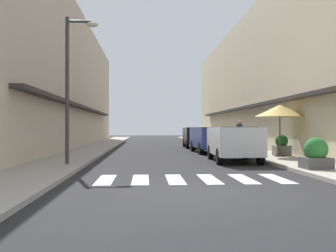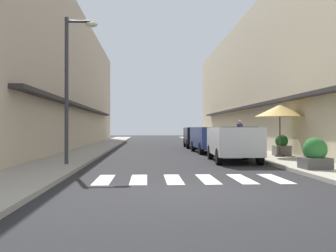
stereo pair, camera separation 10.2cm
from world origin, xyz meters
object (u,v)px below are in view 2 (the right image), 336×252
cafe_umbrella (280,111)px  planter_midblock (282,146)px  parked_car_near (233,140)px  parked_car_mid (211,137)px  street_lamp (72,74)px  planter_corner (315,154)px  parked_car_far (197,135)px  pedestrian_walking_near (240,135)px

cafe_umbrella → planter_midblock: bearing=64.1°
parked_car_near → parked_car_mid: same height
planter_midblock → cafe_umbrella: bearing=-115.9°
street_lamp → cafe_umbrella: 9.46m
street_lamp → cafe_umbrella: street_lamp is taller
parked_car_mid → street_lamp: size_ratio=0.85×
parked_car_mid → planter_corner: (1.74, -10.08, -0.34)m
parked_car_near → planter_corner: 4.49m
parked_car_near → planter_corner: size_ratio=4.30×
parked_car_near → street_lamp: 7.08m
parked_car_far → parked_car_near: bearing=-90.0°
parked_car_mid → street_lamp: bearing=-128.7°
parked_car_far → pedestrian_walking_near: 6.50m
parked_car_mid → parked_car_far: same height
street_lamp → planter_midblock: street_lamp is taller
planter_midblock → pedestrian_walking_near: (-1.09, 3.80, 0.49)m
planter_corner → planter_midblock: 6.10m
parked_car_mid → pedestrian_walking_near: size_ratio=2.57×
planter_midblock → parked_car_near: bearing=-145.1°
parked_car_near → planter_midblock: (2.71, 1.89, -0.36)m
parked_car_near → planter_corner: parked_car_near is taller
street_lamp → cafe_umbrella: (8.78, 3.31, -1.17)m
cafe_umbrella → planter_corner: size_ratio=2.36×
parked_car_mid → parked_car_near: bearing=-90.0°
parked_car_far → cafe_umbrella: cafe_umbrella is taller
parked_car_far → street_lamp: 15.53m
parked_car_mid → pedestrian_walking_near: bearing=-9.1°
parked_car_near → pedestrian_walking_near: bearing=74.1°
cafe_umbrella → pedestrian_walking_near: size_ratio=1.35×
planter_corner → pedestrian_walking_near: 9.83m
parked_car_near → parked_car_mid: 5.95m
street_lamp → pedestrian_walking_near: (7.96, 7.67, -2.32)m
parked_car_near → cafe_umbrella: size_ratio=1.82×
parked_car_mid → pedestrian_walking_near: pedestrian_walking_near is taller
cafe_umbrella → parked_car_far: bearing=102.9°
parked_car_far → planter_corner: (1.74, -16.11, -0.34)m
parked_car_near → parked_car_mid: size_ratio=0.95×
planter_midblock → pedestrian_walking_near: pedestrian_walking_near is taller
parked_car_mid → street_lamp: 10.45m
parked_car_mid → planter_midblock: parked_car_mid is taller
parked_car_far → street_lamp: size_ratio=0.81×
parked_car_far → parked_car_mid: bearing=-90.0°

